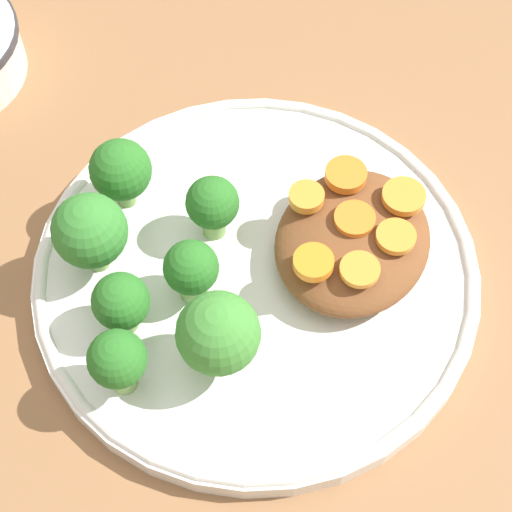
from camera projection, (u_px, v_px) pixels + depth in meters
The scene contains 17 objects.
ground_plane at pixel (256, 280), 0.55m from camera, with size 4.00×4.00×0.00m, color #8C603D.
plate at pixel (256, 272), 0.54m from camera, with size 0.28×0.28×0.02m.
stew_mound at pixel (352, 241), 0.53m from camera, with size 0.11×0.09×0.03m, color brown.
broccoli_floret_0 at pixel (121, 171), 0.53m from camera, with size 0.04×0.04×0.05m.
broccoli_floret_1 at pixel (218, 334), 0.47m from camera, with size 0.05×0.05×0.06m.
broccoli_floret_2 at pixel (213, 205), 0.53m from camera, with size 0.03×0.03×0.05m.
broccoli_floret_3 at pixel (191, 270), 0.50m from camera, with size 0.03×0.03×0.05m.
broccoli_floret_4 at pixel (118, 361), 0.47m from camera, with size 0.03×0.03×0.05m.
broccoli_floret_5 at pixel (90, 232), 0.51m from camera, with size 0.05×0.05×0.06m.
broccoli_floret_6 at pixel (121, 303), 0.49m from camera, with size 0.03×0.03×0.05m.
carrot_slice_0 at pixel (404, 196), 0.52m from camera, with size 0.03×0.03×0.01m, color orange.
carrot_slice_1 at pixel (315, 258), 0.50m from camera, with size 0.02×0.02×0.01m, color orange.
carrot_slice_2 at pixel (306, 197), 0.52m from camera, with size 0.02×0.02×0.01m, color orange.
carrot_slice_3 at pixel (360, 269), 0.50m from camera, with size 0.02×0.02×0.00m, color orange.
carrot_slice_4 at pixel (355, 219), 0.52m from camera, with size 0.03×0.03×0.00m, color orange.
carrot_slice_5 at pixel (346, 175), 0.53m from camera, with size 0.03×0.03×0.01m, color orange.
carrot_slice_6 at pixel (396, 237), 0.51m from camera, with size 0.02×0.02×0.00m, color orange.
Camera 1 is at (-0.24, -0.12, 0.48)m, focal length 60.00 mm.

